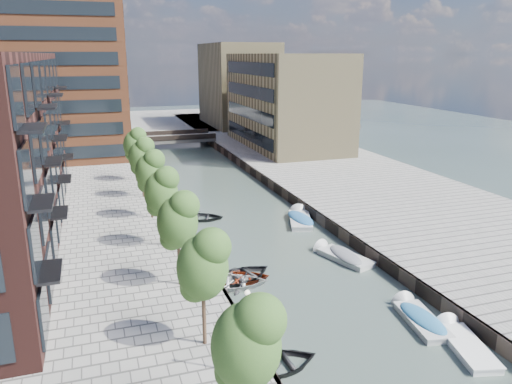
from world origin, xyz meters
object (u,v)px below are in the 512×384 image
motorboat_4 (341,256)px  tree_0 (246,340)px  motorboat_3 (300,219)px  sloop_1 (241,280)px  sloop_2 (240,281)px  motorboat_2 (462,343)px  tree_3 (161,190)px  tree_5 (141,155)px  bridge (174,138)px  motorboat_0 (419,318)px  car (273,149)px  tree_4 (150,170)px  sloop_3 (232,286)px  sloop_0 (275,369)px  tree_1 (202,263)px  sloop_4 (200,220)px  tree_2 (177,219)px  tree_6 (134,143)px

motorboat_4 → tree_0: bearing=-127.3°
motorboat_3 → sloop_1: bearing=-130.7°
sloop_2 → motorboat_2: bearing=-132.2°
tree_3 → tree_5: size_ratio=1.00×
bridge → sloop_2: 53.00m
motorboat_0 → motorboat_3: bearing=88.3°
car → tree_4: bearing=-132.9°
tree_3 → tree_4: bearing=90.0°
tree_4 → motorboat_4: (12.61, -11.45, -5.11)m
sloop_3 → motorboat_0: motorboat_0 is taller
tree_4 → sloop_3: bearing=-75.2°
car → motorboat_4: bearing=-105.5°
motorboat_3 → sloop_0: bearing=-116.3°
motorboat_2 → motorboat_0: bearing=103.7°
motorboat_4 → car: 37.00m
tree_1 → sloop_4: (4.44, 21.95, -5.31)m
bridge → sloop_2: (-4.24, -52.81, -1.39)m
sloop_4 → car: size_ratio=1.19×
motorboat_0 → sloop_2: bearing=135.2°
bridge → motorboat_3: bearing=-83.7°
tree_5 → motorboat_2: bearing=-66.7°
motorboat_2 → tree_5: bearing=113.3°
sloop_3 → tree_1: bearing=168.6°
sloop_1 → motorboat_0: motorboat_0 is taller
tree_2 → motorboat_2: size_ratio=1.22×
tree_1 → sloop_4: size_ratio=1.34×
sloop_1 → sloop_3: size_ratio=1.03×
tree_0 → tree_5: size_ratio=1.00×
tree_3 → motorboat_0: 19.57m
tree_6 → sloop_2: tree_6 is taller
sloop_3 → motorboat_3: motorboat_3 is taller
sloop_1 → motorboat_3: (8.79, 10.21, 0.22)m
bridge → sloop_4: bridge is taller
tree_2 → tree_6: 28.00m
tree_1 → tree_4: same height
tree_5 → motorboat_4: bearing=-55.6°
tree_3 → car: size_ratio=1.60×
tree_0 → motorboat_3: (13.15, 25.57, -5.09)m
bridge → motorboat_4: size_ratio=2.51×
bridge → tree_5: 34.30m
tree_6 → sloop_3: 28.11m
tree_6 → sloop_0: (3.10, -36.75, -5.31)m
tree_3 → sloop_4: 10.54m
tree_6 → tree_3: bearing=-90.0°
tree_0 → tree_6: bearing=90.0°
sloop_1 → motorboat_3: motorboat_3 is taller
sloop_1 → sloop_2: sloop_1 is taller
sloop_1 → motorboat_2: 14.35m
tree_5 → sloop_3: (3.54, -20.38, -5.31)m
tree_0 → motorboat_4: 21.42m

